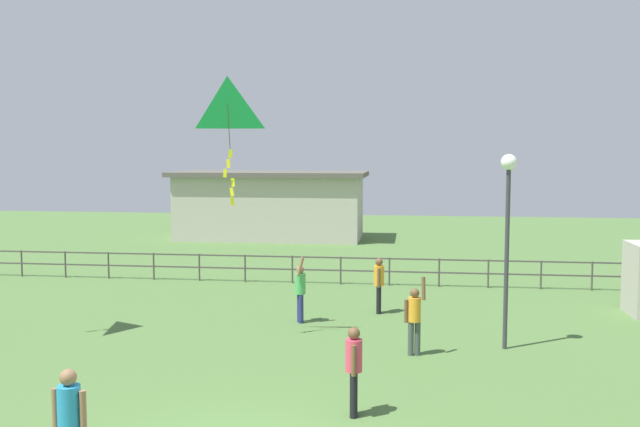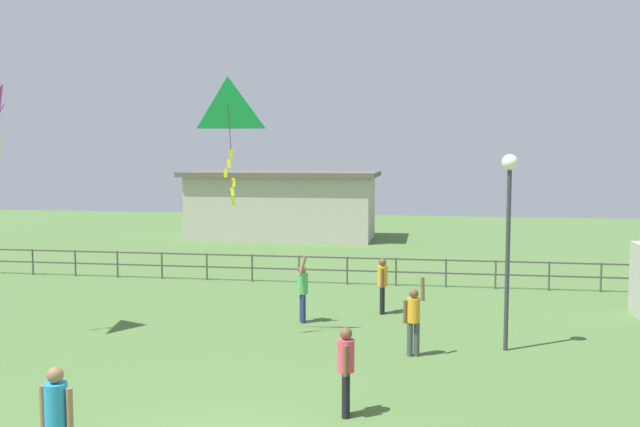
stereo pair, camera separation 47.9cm
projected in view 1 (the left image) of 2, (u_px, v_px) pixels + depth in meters
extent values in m
cylinder|color=#38383D|center=(507.00, 260.00, 15.85)|extent=(0.10, 0.10, 4.11)
sphere|color=white|center=(509.00, 162.00, 15.66)|extent=(0.36, 0.36, 0.36)
cylinder|color=navy|center=(301.00, 309.00, 18.38)|extent=(0.13, 0.13, 0.77)
cylinder|color=navy|center=(300.00, 308.00, 18.52)|extent=(0.13, 0.13, 0.77)
cylinder|color=#4CB259|center=(300.00, 284.00, 18.39)|extent=(0.28, 0.28, 0.54)
sphere|color=#8C6647|center=(300.00, 270.00, 18.36)|extent=(0.21, 0.21, 0.21)
cylinder|color=#8C6647|center=(300.00, 267.00, 18.16)|extent=(0.24, 0.17, 0.52)
cylinder|color=#8C6647|center=(298.00, 284.00, 18.58)|extent=(0.08, 0.08, 0.51)
cylinder|color=black|center=(379.00, 299.00, 19.58)|extent=(0.13, 0.13, 0.78)
cylinder|color=black|center=(379.00, 300.00, 19.43)|extent=(0.13, 0.13, 0.78)
cylinder|color=orange|center=(379.00, 276.00, 19.45)|extent=(0.29, 0.29, 0.55)
sphere|color=brown|center=(379.00, 262.00, 19.41)|extent=(0.21, 0.21, 0.21)
cylinder|color=brown|center=(379.00, 276.00, 19.64)|extent=(0.09, 0.09, 0.53)
cylinder|color=brown|center=(379.00, 278.00, 19.26)|extent=(0.09, 0.09, 0.53)
cylinder|color=#268CBF|center=(69.00, 407.00, 9.26)|extent=(0.30, 0.30, 0.59)
sphere|color=#8C6647|center=(68.00, 377.00, 9.23)|extent=(0.22, 0.22, 0.22)
cylinder|color=#8C6647|center=(83.00, 411.00, 9.22)|extent=(0.09, 0.09, 0.56)
cylinder|color=#8C6647|center=(55.00, 409.00, 9.31)|extent=(0.09, 0.09, 0.56)
cylinder|color=black|center=(354.00, 395.00, 11.84)|extent=(0.13, 0.13, 0.78)
cylinder|color=black|center=(354.00, 392.00, 12.00)|extent=(0.13, 0.13, 0.78)
cylinder|color=#D83F59|center=(354.00, 355.00, 11.86)|extent=(0.29, 0.29, 0.55)
sphere|color=brown|center=(354.00, 333.00, 11.83)|extent=(0.21, 0.21, 0.21)
cylinder|color=brown|center=(354.00, 361.00, 11.67)|extent=(0.09, 0.09, 0.52)
cylinder|color=brown|center=(354.00, 354.00, 12.05)|extent=(0.09, 0.09, 0.52)
cylinder|color=#3F4C47|center=(417.00, 338.00, 15.49)|extent=(0.13, 0.13, 0.76)
cylinder|color=#3F4C47|center=(411.00, 338.00, 15.48)|extent=(0.13, 0.13, 0.76)
cylinder|color=orange|center=(414.00, 310.00, 15.43)|extent=(0.28, 0.28, 0.54)
sphere|color=brown|center=(415.00, 293.00, 15.39)|extent=(0.20, 0.20, 0.20)
cylinder|color=brown|center=(424.00, 289.00, 15.34)|extent=(0.11, 0.17, 0.52)
cylinder|color=brown|center=(406.00, 311.00, 15.42)|extent=(0.08, 0.08, 0.51)
pyramid|color=#1EB759|center=(228.00, 103.00, 15.89)|extent=(1.20, 0.56, 1.18)
cylinder|color=#4C381E|center=(229.00, 130.00, 16.15)|extent=(0.07, 0.42, 1.18)
cube|color=yellow|center=(230.00, 154.00, 16.21)|extent=(0.12, 0.04, 0.21)
cube|color=yellow|center=(228.00, 164.00, 16.21)|extent=(0.09, 0.01, 0.20)
cube|color=yellow|center=(225.00, 173.00, 16.20)|extent=(0.10, 0.02, 0.20)
cube|color=yellow|center=(233.00, 182.00, 16.28)|extent=(0.10, 0.03, 0.21)
cube|color=yellow|center=(232.00, 192.00, 16.29)|extent=(0.11, 0.03, 0.21)
cube|color=yellow|center=(232.00, 201.00, 16.31)|extent=(0.08, 0.05, 0.20)
cylinder|color=#4C4742|center=(22.00, 263.00, 25.24)|extent=(0.06, 0.06, 0.95)
cylinder|color=#4C4742|center=(65.00, 264.00, 25.03)|extent=(0.06, 0.06, 0.95)
cylinder|color=#4C4742|center=(108.00, 265.00, 24.82)|extent=(0.06, 0.06, 0.95)
cylinder|color=#4C4742|center=(154.00, 266.00, 24.60)|extent=(0.06, 0.06, 0.95)
cylinder|color=#4C4742|center=(199.00, 267.00, 24.39)|extent=(0.06, 0.06, 0.95)
cylinder|color=#4C4742|center=(245.00, 268.00, 24.18)|extent=(0.06, 0.06, 0.95)
cylinder|color=#4C4742|center=(292.00, 269.00, 23.97)|extent=(0.06, 0.06, 0.95)
cylinder|color=#4C4742|center=(341.00, 270.00, 23.75)|extent=(0.06, 0.06, 0.95)
cylinder|color=#4C4742|center=(389.00, 271.00, 23.54)|extent=(0.06, 0.06, 0.95)
cylinder|color=#4C4742|center=(439.00, 273.00, 23.33)|extent=(0.06, 0.06, 0.95)
cylinder|color=#4C4742|center=(488.00, 274.00, 23.12)|extent=(0.06, 0.06, 0.95)
cylinder|color=#4C4742|center=(541.00, 275.00, 22.90)|extent=(0.06, 0.06, 0.95)
cylinder|color=#4C4742|center=(592.00, 276.00, 22.70)|extent=(0.06, 0.06, 0.95)
cube|color=#4C4742|center=(337.00, 258.00, 23.73)|extent=(36.00, 0.05, 0.05)
cube|color=#4C4742|center=(337.00, 270.00, 23.77)|extent=(36.00, 0.05, 0.05)
cube|color=#B7B2A3|center=(270.00, 208.00, 36.13)|extent=(9.31, 3.83, 3.22)
cube|color=#59544C|center=(270.00, 174.00, 35.98)|extent=(9.91, 4.43, 0.24)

